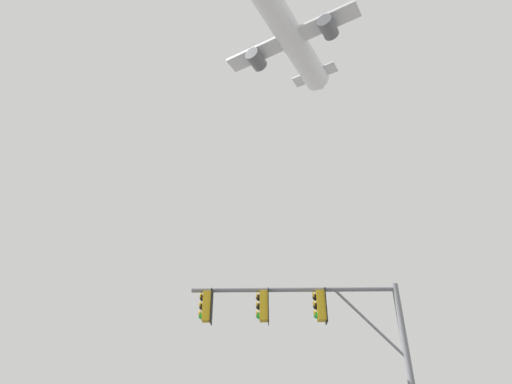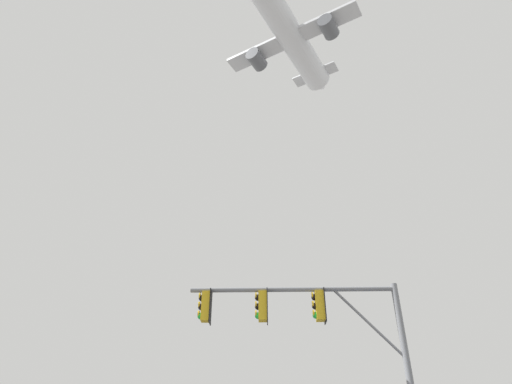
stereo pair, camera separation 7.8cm
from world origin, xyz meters
The scene contains 2 objects.
signal_pole_near centered at (2.43, 7.49, 4.91)m, with size 6.46×0.62×6.32m.
airplane centered at (5.48, 32.46, 49.65)m, with size 17.22×22.31×6.64m.
Camera 2 is at (0.34, -5.72, 1.62)m, focal length 30.74 mm.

